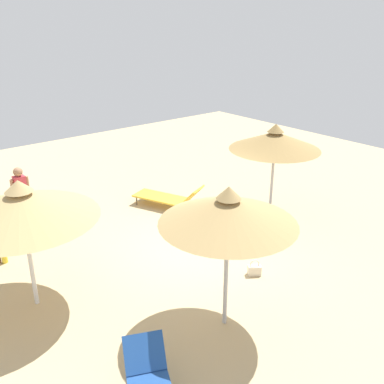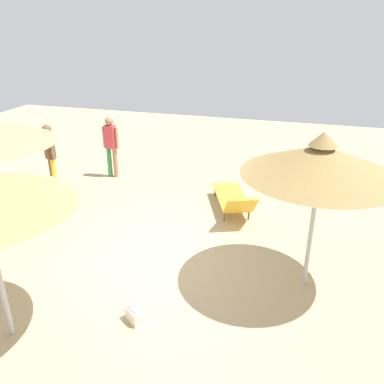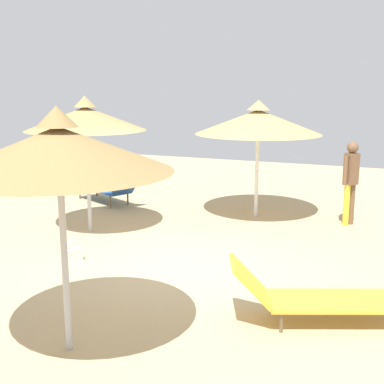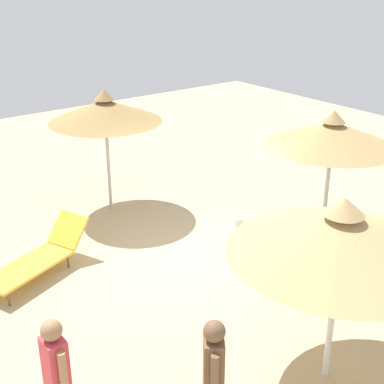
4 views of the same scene
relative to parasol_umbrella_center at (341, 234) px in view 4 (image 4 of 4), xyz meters
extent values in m
cube|color=tan|center=(-0.44, -3.80, -2.20)|extent=(24.00, 24.00, 0.10)
cylinder|color=white|center=(0.00, 0.00, -1.07)|extent=(0.08, 0.08, 2.17)
cone|color=tan|center=(0.00, 0.00, 0.00)|extent=(2.82, 2.82, 0.54)
cone|color=tan|center=(0.00, 0.00, 0.37)|extent=(0.51, 0.51, 0.22)
cylinder|color=#B2B2B7|center=(-2.84, -2.48, -0.93)|extent=(0.08, 0.08, 2.44)
cone|color=tan|center=(-2.84, -2.48, 0.15)|extent=(2.40, 2.40, 0.47)
cone|color=tan|center=(-2.84, -2.48, 0.48)|extent=(0.43, 0.43, 0.22)
cylinder|color=#B2B2B7|center=(-0.40, -6.58, -0.93)|extent=(0.07, 0.07, 2.46)
cone|color=#997A47|center=(-0.40, -6.58, 0.14)|extent=(2.44, 2.44, 0.48)
cone|color=#997A47|center=(-0.40, -6.58, 0.48)|extent=(0.44, 0.44, 0.22)
cube|color=gold|center=(2.30, -4.74, -1.87)|extent=(1.81, 1.25, 0.05)
cylinder|color=brown|center=(2.84, -4.21, -2.03)|extent=(0.04, 0.04, 0.26)
cylinder|color=brown|center=(1.54, -4.74, -2.03)|extent=(0.04, 0.04, 0.26)
cylinder|color=brown|center=(1.75, -5.27, -2.03)|extent=(0.04, 0.04, 0.26)
cube|color=gold|center=(1.31, -5.14, -1.60)|extent=(0.71, 0.81, 0.52)
cube|color=#D83F4C|center=(3.36, -1.03, -0.95)|extent=(0.22, 0.29, 0.65)
sphere|color=#A57554|center=(3.36, -1.03, -0.51)|extent=(0.24, 0.24, 0.24)
cylinder|color=#A57554|center=(3.36, -0.83, -0.98)|extent=(0.09, 0.09, 0.60)
cylinder|color=#A57554|center=(3.36, -1.22, -0.98)|extent=(0.09, 0.09, 0.60)
cube|color=brown|center=(2.03, 0.05, -0.93)|extent=(0.33, 0.33, 0.67)
sphere|color=brown|center=(2.03, 0.05, -0.48)|extent=(0.24, 0.24, 0.24)
cylinder|color=brown|center=(2.14, 0.19, -0.96)|extent=(0.09, 0.09, 0.61)
cylinder|color=brown|center=(1.93, -0.09, -0.96)|extent=(0.09, 0.09, 0.61)
cube|color=beige|center=(-2.09, -4.11, -2.04)|extent=(0.29, 0.33, 0.23)
torus|color=beige|center=(-2.09, -4.11, -1.88)|extent=(0.14, 0.19, 0.21)
camera|label=1|loc=(-7.51, 2.19, 3.17)|focal=40.30mm
camera|label=2|loc=(-6.44, -6.32, 2.13)|focal=37.25mm
camera|label=3|loc=(2.87, -10.85, 0.79)|focal=46.69mm
camera|label=4|loc=(5.05, 3.63, 3.05)|focal=51.28mm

